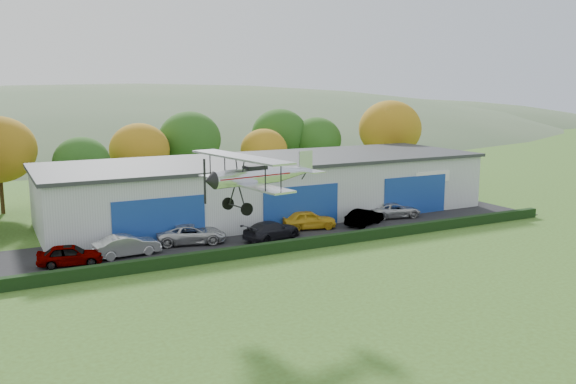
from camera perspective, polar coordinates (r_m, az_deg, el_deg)
name	(u,v)px	position (r m, az deg, el deg)	size (l,w,h in m)	color
ground	(429,335)	(30.15, 13.34, -13.11)	(300.00, 300.00, 0.00)	#3E591C
apron	(285,233)	(48.41, -0.25, -3.95)	(48.00, 9.00, 0.05)	black
hedge	(315,242)	(44.23, 2.59, -4.80)	(46.00, 0.60, 0.80)	black
hangar	(270,187)	(54.87, -1.72, 0.52)	(40.60, 12.60, 5.30)	#B2B7BC
tree_belt	(184,145)	(64.68, -9.95, 4.45)	(75.70, 13.22, 10.12)	#3D2614
distant_hills	(46,186)	(163.32, -22.11, 0.56)	(430.00, 196.00, 56.00)	#4C6642
car_0	(70,255)	(42.18, -20.11, -5.65)	(1.67, 4.16, 1.42)	gray
car_1	(127,245)	(43.25, -15.15, -4.95)	(1.59, 4.56, 1.50)	silver
car_2	(191,234)	(45.64, -9.21, -3.98)	(2.40, 5.21, 1.45)	silver
car_3	(272,230)	(46.24, -1.57, -3.67)	(2.01, 4.94, 1.43)	black
car_4	(309,220)	(49.59, 1.97, -2.66)	(1.84, 4.58, 1.56)	gold
car_5	(364,217)	(51.42, 7.32, -2.38)	(1.45, 4.17, 1.37)	gray
car_6	(394,210)	(54.78, 10.13, -1.71)	(2.22, 4.81, 1.34)	silver
biplane	(256,174)	(32.66, -3.03, 1.72)	(7.21, 8.24, 3.07)	silver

